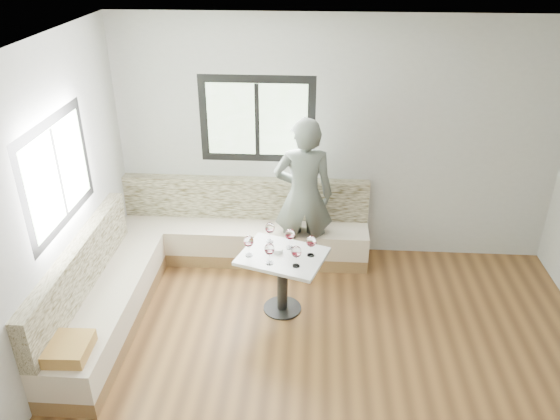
% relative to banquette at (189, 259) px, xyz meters
% --- Properties ---
extents(room, '(5.01, 5.01, 2.81)m').
position_rel_banquette_xyz_m(room, '(1.51, -1.54, 1.08)').
color(room, brown).
rests_on(room, ground).
extents(banquette, '(2.90, 2.80, 0.95)m').
position_rel_banquette_xyz_m(banquette, '(0.00, 0.00, 0.00)').
color(banquette, olive).
rests_on(banquette, ground).
extents(table, '(0.97, 0.86, 0.67)m').
position_rel_banquette_xyz_m(table, '(1.05, -0.37, 0.17)').
color(table, black).
rests_on(table, ground).
extents(person, '(0.69, 0.48, 1.82)m').
position_rel_banquette_xyz_m(person, '(1.23, 0.47, 0.58)').
color(person, '#525951').
rests_on(person, ground).
extents(olive_ramekin, '(0.10, 0.10, 0.04)m').
position_rel_banquette_xyz_m(olive_ramekin, '(1.00, -0.32, 0.36)').
color(olive_ramekin, white).
rests_on(olive_ramekin, table).
extents(wine_glass_a, '(0.10, 0.10, 0.22)m').
position_rel_banquette_xyz_m(wine_glass_a, '(0.72, -0.41, 0.49)').
color(wine_glass_a, white).
rests_on(wine_glass_a, table).
extents(wine_glass_b, '(0.10, 0.10, 0.22)m').
position_rel_banquette_xyz_m(wine_glass_b, '(0.94, -0.54, 0.49)').
color(wine_glass_b, white).
rests_on(wine_glass_b, table).
extents(wine_glass_c, '(0.10, 0.10, 0.22)m').
position_rel_banquette_xyz_m(wine_glass_c, '(1.20, -0.57, 0.49)').
color(wine_glass_c, white).
rests_on(wine_glass_c, table).
extents(wine_glass_d, '(0.10, 0.10, 0.22)m').
position_rel_banquette_xyz_m(wine_glass_d, '(1.12, -0.24, 0.49)').
color(wine_glass_d, white).
rests_on(wine_glass_d, table).
extents(wine_glass_e, '(0.10, 0.10, 0.22)m').
position_rel_banquette_xyz_m(wine_glass_e, '(1.33, -0.36, 0.49)').
color(wine_glass_e, white).
rests_on(wine_glass_e, table).
extents(wine_glass_f, '(0.10, 0.10, 0.22)m').
position_rel_banquette_xyz_m(wine_glass_f, '(0.91, -0.13, 0.49)').
color(wine_glass_f, white).
rests_on(wine_glass_f, table).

